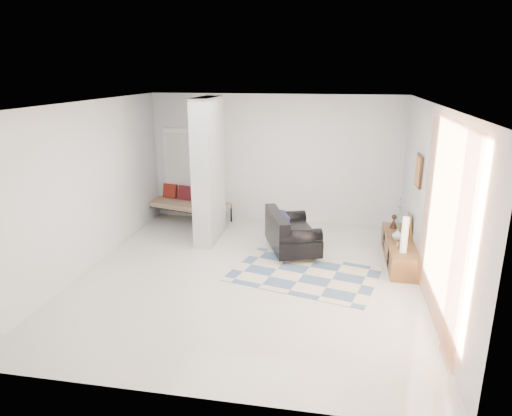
# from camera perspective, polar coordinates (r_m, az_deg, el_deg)

# --- Properties ---
(floor) EXTENTS (6.00, 6.00, 0.00)m
(floor) POSITION_cam_1_polar(r_m,az_deg,el_deg) (7.66, -0.93, -8.44)
(floor) COLOR beige
(floor) RESTS_ON ground
(ceiling) EXTENTS (6.00, 6.00, 0.00)m
(ceiling) POSITION_cam_1_polar(r_m,az_deg,el_deg) (6.95, -1.04, 12.93)
(ceiling) COLOR white
(ceiling) RESTS_ON wall_back
(wall_back) EXTENTS (6.00, 0.00, 6.00)m
(wall_back) POSITION_cam_1_polar(r_m,az_deg,el_deg) (10.07, 2.34, 6.09)
(wall_back) COLOR silver
(wall_back) RESTS_ON ground
(wall_front) EXTENTS (6.00, 0.00, 6.00)m
(wall_front) POSITION_cam_1_polar(r_m,az_deg,el_deg) (4.44, -8.56, -8.26)
(wall_front) COLOR silver
(wall_front) RESTS_ON ground
(wall_left) EXTENTS (0.00, 6.00, 6.00)m
(wall_left) POSITION_cam_1_polar(r_m,az_deg,el_deg) (8.16, -20.31, 2.50)
(wall_left) COLOR silver
(wall_left) RESTS_ON ground
(wall_right) EXTENTS (0.00, 6.00, 6.00)m
(wall_right) POSITION_cam_1_polar(r_m,az_deg,el_deg) (7.19, 21.06, 0.59)
(wall_right) COLOR silver
(wall_right) RESTS_ON ground
(partition_column) EXTENTS (0.35, 1.20, 2.80)m
(partition_column) POSITION_cam_1_polar(r_m,az_deg,el_deg) (8.95, -5.93, 4.66)
(partition_column) COLOR #B0B5B8
(partition_column) RESTS_ON floor
(hallway_door) EXTENTS (0.85, 0.06, 2.04)m
(hallway_door) POSITION_cam_1_polar(r_m,az_deg,el_deg) (10.59, -9.07, 4.34)
(hallway_door) COLOR white
(hallway_door) RESTS_ON floor
(curtain) EXTENTS (0.00, 2.55, 2.55)m
(curtain) POSITION_cam_1_polar(r_m,az_deg,el_deg) (6.08, 22.25, -1.90)
(curtain) COLOR orange
(curtain) RESTS_ON wall_right
(wall_art) EXTENTS (0.04, 0.45, 0.55)m
(wall_art) POSITION_cam_1_polar(r_m,az_deg,el_deg) (8.19, 19.69, 4.41)
(wall_art) COLOR #3A2210
(wall_art) RESTS_ON wall_right
(media_console) EXTENTS (0.45, 1.91, 0.80)m
(media_console) POSITION_cam_1_polar(r_m,az_deg,el_deg) (8.56, 17.42, -4.98)
(media_console) COLOR brown
(media_console) RESTS_ON floor
(loveseat) EXTENTS (1.20, 1.54, 0.76)m
(loveseat) POSITION_cam_1_polar(r_m,az_deg,el_deg) (8.53, 4.21, -3.14)
(loveseat) COLOR silver
(loveseat) RESTS_ON floor
(daybed) EXTENTS (1.98, 1.25, 0.77)m
(daybed) POSITION_cam_1_polar(r_m,az_deg,el_deg) (10.38, -8.55, 0.65)
(daybed) COLOR black
(daybed) RESTS_ON floor
(area_rug) EXTENTS (2.65, 2.09, 0.01)m
(area_rug) POSITION_cam_1_polar(r_m,az_deg,el_deg) (7.74, 5.99, -8.24)
(area_rug) COLOR beige
(area_rug) RESTS_ON floor
(cylinder_lamp) EXTENTS (0.11, 0.11, 0.60)m
(cylinder_lamp) POSITION_cam_1_polar(r_m,az_deg,el_deg) (7.83, 18.09, -3.21)
(cylinder_lamp) COLOR silver
(cylinder_lamp) RESTS_ON media_console
(bronze_figurine) EXTENTS (0.15, 0.15, 0.26)m
(bronze_figurine) POSITION_cam_1_polar(r_m,az_deg,el_deg) (9.02, 16.85, -1.62)
(bronze_figurine) COLOR black
(bronze_figurine) RESTS_ON media_console
(vase) EXTENTS (0.19, 0.19, 0.19)m
(vase) POSITION_cam_1_polar(r_m,az_deg,el_deg) (8.45, 17.26, -3.15)
(vase) COLOR silver
(vase) RESTS_ON media_console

